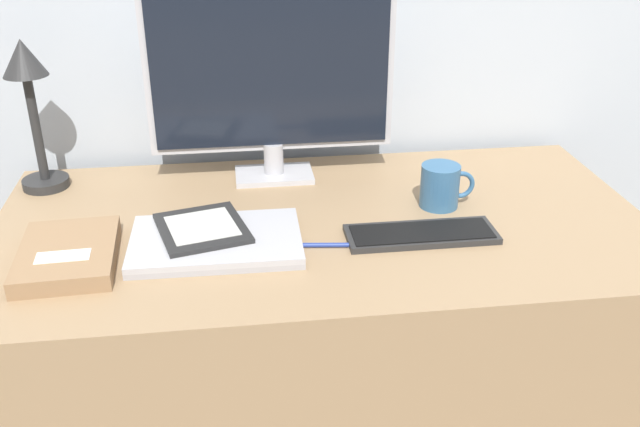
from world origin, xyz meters
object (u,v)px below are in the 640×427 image
object	(u,v)px
keyboard	(421,234)
notebook	(68,255)
ereader	(202,228)
coffee_mug	(441,186)
desk_lamp	(30,93)
pen	(327,245)
monitor	(271,72)
laptop	(216,242)

from	to	relation	value
keyboard	notebook	world-z (taller)	notebook
ereader	coffee_mug	xyz separation A→B (m)	(0.49, 0.09, 0.02)
desk_lamp	coffee_mug	world-z (taller)	desk_lamp
notebook	coffee_mug	size ratio (longest dim) A/B	2.07
desk_lamp	coffee_mug	xyz separation A→B (m)	(0.84, -0.21, -0.17)
keyboard	desk_lamp	bearing A→B (deg)	155.85
coffee_mug	pen	xyz separation A→B (m)	(-0.26, -0.15, -0.04)
keyboard	notebook	bearing A→B (deg)	-179.10
monitor	notebook	xyz separation A→B (m)	(-0.39, -0.34, -0.23)
keyboard	coffee_mug	bearing A→B (deg)	60.51
monitor	pen	xyz separation A→B (m)	(0.07, -0.35, -0.24)
coffee_mug	pen	distance (m)	0.30
monitor	coffee_mug	bearing A→B (deg)	-30.95
laptop	pen	world-z (taller)	laptop
coffee_mug	laptop	bearing A→B (deg)	-165.71
keyboard	notebook	distance (m)	0.65
ereader	pen	world-z (taller)	ereader
ereader	pen	xyz separation A→B (m)	(0.23, -0.06, -0.02)
coffee_mug	pen	bearing A→B (deg)	-150.50
notebook	monitor	bearing A→B (deg)	40.85
keyboard	pen	distance (m)	0.19
keyboard	notebook	xyz separation A→B (m)	(-0.65, -0.01, 0.01)
ereader	desk_lamp	xyz separation A→B (m)	(-0.35, 0.30, 0.19)
notebook	ereader	bearing A→B (deg)	12.31
laptop	notebook	world-z (taller)	notebook
desk_lamp	pen	size ratio (longest dim) A/B	2.23
laptop	pen	size ratio (longest dim) A/B	2.17
keyboard	ereader	bearing A→B (deg)	174.26
monitor	keyboard	world-z (taller)	monitor
desk_lamp	coffee_mug	size ratio (longest dim) A/B	2.84
coffee_mug	pen	world-z (taller)	coffee_mug
keyboard	ereader	size ratio (longest dim) A/B	1.40
coffee_mug	desk_lamp	bearing A→B (deg)	165.92
monitor	keyboard	size ratio (longest dim) A/B	1.86
monitor	keyboard	distance (m)	0.48
laptop	coffee_mug	bearing A→B (deg)	14.29
monitor	laptop	distance (m)	0.41
monitor	laptop	world-z (taller)	monitor
monitor	pen	distance (m)	0.43
monitor	desk_lamp	bearing A→B (deg)	178.78
laptop	monitor	bearing A→B (deg)	67.43
notebook	pen	xyz separation A→B (m)	(0.47, -0.00, -0.01)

